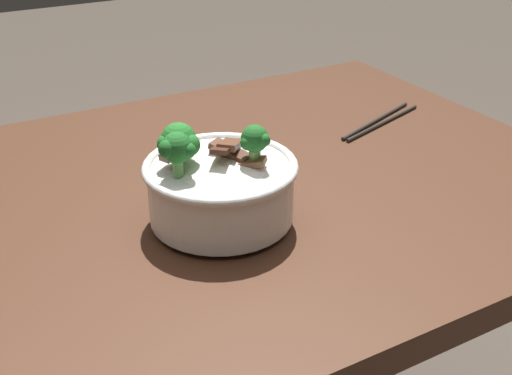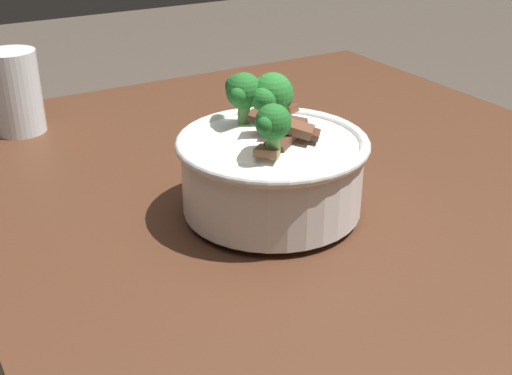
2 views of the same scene
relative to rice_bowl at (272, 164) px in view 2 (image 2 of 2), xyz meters
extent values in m
cube|color=#472819|center=(-0.05, -0.10, -0.08)|extent=(1.15, 0.82, 0.04)
cube|color=#472819|center=(0.45, -0.43, -0.48)|extent=(0.07, 0.07, 0.76)
cube|color=#472819|center=(0.45, 0.24, -0.48)|extent=(0.07, 0.07, 0.76)
cylinder|color=white|center=(0.00, 0.00, -0.06)|extent=(0.09, 0.09, 0.01)
cylinder|color=white|center=(0.00, 0.00, -0.01)|extent=(0.20, 0.20, 0.08)
torus|color=white|center=(0.00, 0.00, 0.03)|extent=(0.21, 0.21, 0.01)
ellipsoid|color=white|center=(0.00, 0.00, 0.00)|extent=(0.17, 0.17, 0.07)
cube|color=brown|center=(0.05, -0.03, 0.04)|extent=(0.05, 0.04, 0.01)
cube|color=brown|center=(-0.02, -0.01, 0.05)|extent=(0.05, 0.05, 0.02)
cube|color=brown|center=(-0.03, 0.02, 0.03)|extent=(0.06, 0.06, 0.02)
cube|color=#4C2B1E|center=(-0.01, -0.01, 0.05)|extent=(0.07, 0.07, 0.03)
cube|color=#563323|center=(-0.02, -0.01, 0.04)|extent=(0.05, 0.06, 0.02)
cylinder|color=#6BA84C|center=(0.04, -0.03, 0.04)|extent=(0.01, 0.01, 0.02)
sphere|color=#237028|center=(0.04, -0.03, 0.06)|extent=(0.05, 0.05, 0.05)
sphere|color=#237028|center=(0.06, -0.03, 0.06)|extent=(0.03, 0.03, 0.03)
sphere|color=#237028|center=(0.04, -0.01, 0.06)|extent=(0.03, 0.03, 0.03)
cylinder|color=#5B9947|center=(0.06, 0.00, 0.04)|extent=(0.01, 0.01, 0.03)
sphere|color=#1E6023|center=(0.06, 0.00, 0.07)|extent=(0.04, 0.04, 0.04)
sphere|color=#1E6023|center=(0.07, 0.00, 0.07)|extent=(0.02, 0.02, 0.02)
sphere|color=#1E6023|center=(0.05, 0.01, 0.07)|extent=(0.02, 0.02, 0.02)
cylinder|color=#7AB256|center=(-0.04, 0.02, 0.04)|extent=(0.02, 0.02, 0.03)
sphere|color=#1E6023|center=(-0.04, 0.02, 0.07)|extent=(0.04, 0.04, 0.04)
sphere|color=#1E6023|center=(-0.03, 0.03, 0.06)|extent=(0.02, 0.02, 0.02)
sphere|color=#1E6023|center=(-0.05, 0.04, 0.07)|extent=(0.02, 0.02, 0.02)
cylinder|color=white|center=(0.40, 0.19, -0.06)|extent=(0.07, 0.07, 0.00)
cylinder|color=white|center=(0.40, 0.19, 0.00)|extent=(0.07, 0.07, 0.12)
cylinder|color=silver|center=(0.40, 0.19, -0.01)|extent=(0.06, 0.06, 0.09)
camera|label=1|loc=(0.33, 0.69, 0.41)|focal=45.28mm
camera|label=2|loc=(-0.56, 0.34, 0.30)|focal=46.40mm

